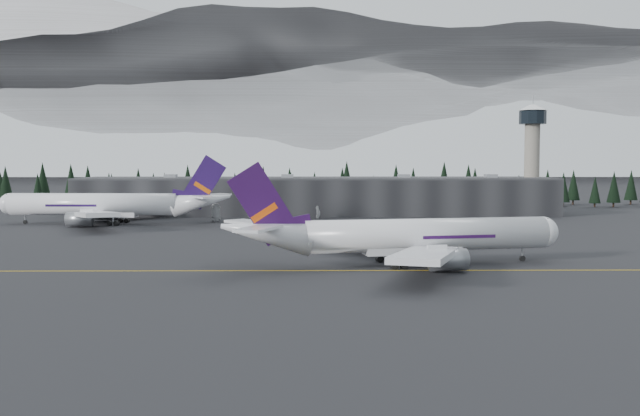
{
  "coord_description": "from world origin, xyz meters",
  "views": [
    {
      "loc": [
        -1.55,
        -119.42,
        18.2
      ],
      "look_at": [
        0.0,
        20.0,
        9.0
      ],
      "focal_mm": 40.0,
      "sensor_mm": 36.0,
      "label": 1
    }
  ],
  "objects_px": {
    "control_tower": "(532,146)",
    "jet_parked": "(113,205)",
    "gse_vehicle_b": "(318,216)",
    "gse_vehicle_a": "(216,219)",
    "jet_main": "(398,236)",
    "terminal": "(317,196)"
  },
  "relations": [
    {
      "from": "control_tower",
      "to": "terminal",
      "type": "bearing_deg",
      "value": -177.71
    },
    {
      "from": "control_tower",
      "to": "jet_parked",
      "type": "bearing_deg",
      "value": -162.56
    },
    {
      "from": "gse_vehicle_a",
      "to": "gse_vehicle_b",
      "type": "bearing_deg",
      "value": -6.43
    },
    {
      "from": "jet_parked",
      "to": "gse_vehicle_a",
      "type": "height_order",
      "value": "jet_parked"
    },
    {
      "from": "jet_parked",
      "to": "control_tower",
      "type": "bearing_deg",
      "value": -159.68
    },
    {
      "from": "terminal",
      "to": "jet_main",
      "type": "height_order",
      "value": "jet_main"
    },
    {
      "from": "jet_parked",
      "to": "gse_vehicle_b",
      "type": "distance_m",
      "value": 62.46
    },
    {
      "from": "control_tower",
      "to": "jet_main",
      "type": "relative_size",
      "value": 0.62
    },
    {
      "from": "terminal",
      "to": "jet_parked",
      "type": "distance_m",
      "value": 70.64
    },
    {
      "from": "control_tower",
      "to": "gse_vehicle_b",
      "type": "relative_size",
      "value": 9.23
    },
    {
      "from": "jet_main",
      "to": "gse_vehicle_a",
      "type": "height_order",
      "value": "jet_main"
    },
    {
      "from": "terminal",
      "to": "control_tower",
      "type": "relative_size",
      "value": 4.24
    },
    {
      "from": "control_tower",
      "to": "jet_parked",
      "type": "xyz_separation_m",
      "value": [
        -133.86,
        -42.05,
        -17.77
      ]
    },
    {
      "from": "control_tower",
      "to": "gse_vehicle_b",
      "type": "height_order",
      "value": "control_tower"
    },
    {
      "from": "gse_vehicle_b",
      "to": "control_tower",
      "type": "bearing_deg",
      "value": 105.69
    },
    {
      "from": "jet_main",
      "to": "terminal",
      "type": "bearing_deg",
      "value": 85.46
    },
    {
      "from": "gse_vehicle_b",
      "to": "jet_main",
      "type": "bearing_deg",
      "value": 6.12
    },
    {
      "from": "control_tower",
      "to": "jet_parked",
      "type": "distance_m",
      "value": 141.43
    },
    {
      "from": "terminal",
      "to": "control_tower",
      "type": "xyz_separation_m",
      "value": [
        75.0,
        3.0,
        17.11
      ]
    },
    {
      "from": "terminal",
      "to": "gse_vehicle_b",
      "type": "bearing_deg",
      "value": -88.96
    },
    {
      "from": "jet_main",
      "to": "jet_parked",
      "type": "xyz_separation_m",
      "value": [
        -72.38,
        81.8,
        0.53
      ]
    },
    {
      "from": "jet_parked",
      "to": "gse_vehicle_a",
      "type": "distance_m",
      "value": 29.73
    }
  ]
}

